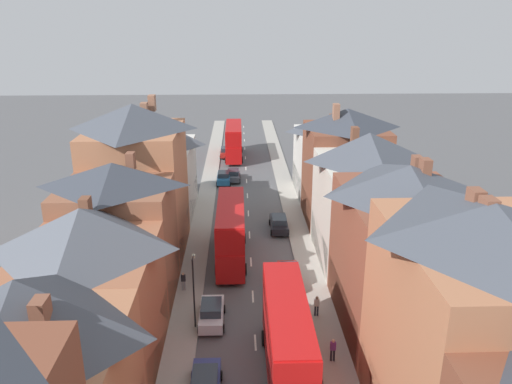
# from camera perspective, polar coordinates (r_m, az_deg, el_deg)

# --- Properties ---
(pavement_left) EXTENTS (2.20, 104.00, 0.14)m
(pavement_left) POSITION_cam_1_polar(r_m,az_deg,el_deg) (58.93, -5.89, -1.73)
(pavement_left) COLOR #A8A399
(pavement_left) RESTS_ON ground
(pavement_right) EXTENTS (2.20, 104.00, 0.14)m
(pavement_right) POSITION_cam_1_polar(r_m,az_deg,el_deg) (59.09, 4.03, -1.61)
(pavement_right) COLOR #A8A399
(pavement_right) RESTS_ON ground
(centre_line_dashes) EXTENTS (0.14, 97.80, 0.01)m
(centre_line_dashes) POSITION_cam_1_polar(r_m,az_deg,el_deg) (56.95, -0.88, -2.45)
(centre_line_dashes) COLOR silver
(centre_line_dashes) RESTS_ON ground
(terrace_row_left) EXTENTS (8.00, 54.33, 14.45)m
(terrace_row_left) POSITION_cam_1_polar(r_m,az_deg,el_deg) (35.87, -16.80, -6.37)
(terrace_row_left) COLOR brown
(terrace_row_left) RESTS_ON ground
(terrace_row_right) EXTENTS (8.00, 60.40, 13.59)m
(terrace_row_right) POSITION_cam_1_polar(r_m,az_deg,el_deg) (37.66, 15.46, -4.96)
(terrace_row_right) COLOR brown
(terrace_row_right) RESTS_ON ground
(double_decker_bus_lead) EXTENTS (2.74, 10.80, 5.30)m
(double_decker_bus_lead) POSITION_cam_1_polar(r_m,az_deg,el_deg) (31.37, 3.56, -16.37)
(double_decker_bus_lead) COLOR red
(double_decker_bus_lead) RESTS_ON ground
(double_decker_bus_mid_street) EXTENTS (2.74, 10.80, 5.30)m
(double_decker_bus_mid_street) POSITION_cam_1_polar(r_m,az_deg,el_deg) (79.13, -2.56, 5.90)
(double_decker_bus_mid_street) COLOR #B70F0F
(double_decker_bus_mid_street) RESTS_ON ground
(double_decker_bus_far_approaching) EXTENTS (2.74, 10.80, 5.30)m
(double_decker_bus_far_approaching) POSITION_cam_1_polar(r_m,az_deg,el_deg) (45.45, -2.90, -4.45)
(double_decker_bus_far_approaching) COLOR red
(double_decker_bus_far_approaching) RESTS_ON ground
(car_near_blue) EXTENTS (1.90, 4.42, 1.59)m
(car_near_blue) POSITION_cam_1_polar(r_m,az_deg,el_deg) (42.31, 3.81, -9.41)
(car_near_blue) COLOR maroon
(car_near_blue) RESTS_ON ground
(car_near_silver) EXTENTS (1.90, 4.08, 1.70)m
(car_near_silver) POSITION_cam_1_polar(r_m,az_deg,el_deg) (37.37, -5.10, -13.58)
(car_near_silver) COLOR silver
(car_near_silver) RESTS_ON ground
(car_mid_black) EXTENTS (1.90, 3.91, 1.70)m
(car_mid_black) POSITION_cam_1_polar(r_m,az_deg,el_deg) (36.65, 4.85, -14.30)
(car_mid_black) COLOR silver
(car_mid_black) RESTS_ON ground
(car_parked_left_b) EXTENTS (1.90, 3.82, 1.65)m
(car_parked_left_b) POSITION_cam_1_polar(r_m,az_deg,el_deg) (80.04, -3.47, 4.57)
(car_parked_left_b) COLOR maroon
(car_parked_left_b) RESTS_ON ground
(car_mid_white) EXTENTS (1.90, 4.00, 1.69)m
(car_mid_white) POSITION_cam_1_polar(r_m,az_deg,el_deg) (67.02, -3.73, 1.65)
(car_mid_white) COLOR #236093
(car_mid_white) RESTS_ON ground
(car_far_grey) EXTENTS (1.90, 4.46, 1.62)m
(car_far_grey) POSITION_cam_1_polar(r_m,az_deg,el_deg) (52.25, 2.63, -3.57)
(car_far_grey) COLOR black
(car_far_grey) RESTS_ON ground
(car_parked_right_b) EXTENTS (1.90, 4.18, 1.60)m
(car_parked_right_b) POSITION_cam_1_polar(r_m,az_deg,el_deg) (68.24, -2.60, 1.96)
(car_parked_right_b) COLOR #4C515B
(car_parked_right_b) RESTS_ON ground
(pedestrian_mid_left) EXTENTS (0.36, 0.22, 1.61)m
(pedestrian_mid_left) POSITION_cam_1_polar(r_m,az_deg,el_deg) (33.85, 8.78, -17.29)
(pedestrian_mid_left) COLOR #23232D
(pedestrian_mid_left) RESTS_ON pavement_right
(pedestrian_mid_right) EXTENTS (0.36, 0.22, 1.61)m
(pedestrian_mid_right) POSITION_cam_1_polar(r_m,az_deg,el_deg) (38.03, 6.95, -12.70)
(pedestrian_mid_right) COLOR #23232D
(pedestrian_mid_right) RESTS_ON pavement_right
(pedestrian_far_left) EXTENTS (0.36, 0.22, 1.61)m
(pedestrian_far_left) POSITION_cam_1_polar(r_m,az_deg,el_deg) (41.32, -8.30, -9.97)
(pedestrian_far_left) COLOR gray
(pedestrian_far_left) RESTS_ON pavement_left
(street_lamp) EXTENTS (0.20, 1.12, 5.50)m
(street_lamp) POSITION_cam_1_polar(r_m,az_deg,el_deg) (35.78, -7.12, -10.79)
(street_lamp) COLOR black
(street_lamp) RESTS_ON ground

